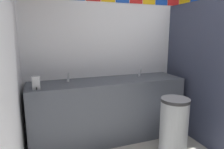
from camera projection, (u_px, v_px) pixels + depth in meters
name	position (u px, v px, depth m)	size (l,w,h in m)	color
wall_back	(146.00, 50.00, 3.34)	(3.86, 0.09, 2.56)	silver
vanity_counter	(108.00, 109.00, 2.94)	(2.20, 0.57, 0.90)	#4C515B
faucet_left	(68.00, 78.00, 2.74)	(0.04, 0.10, 0.14)	silver
faucet_right	(140.00, 73.00, 3.11)	(0.04, 0.10, 0.14)	silver
soap_dispenser	(36.00, 83.00, 2.37)	(0.09, 0.09, 0.16)	#B7BABF
stall_divider	(221.00, 75.00, 2.69)	(0.92, 1.37, 2.00)	#33384C
toilet	(205.00, 107.00, 3.46)	(0.39, 0.49, 0.74)	white
trash_bin	(174.00, 127.00, 2.55)	(0.36, 0.36, 0.76)	#999EA3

